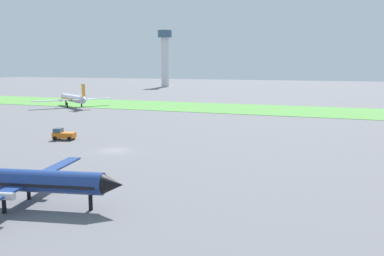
{
  "coord_description": "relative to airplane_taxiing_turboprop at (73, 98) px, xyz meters",
  "views": [
    {
      "loc": [
        33.63,
        -53.68,
        12.52
      ],
      "look_at": [
        9.82,
        6.58,
        3.0
      ],
      "focal_mm": 40.31,
      "sensor_mm": 36.0,
      "label": 1
    }
  ],
  "objects": [
    {
      "name": "ground_plane",
      "position": [
        46.12,
        -52.22,
        -2.65
      ],
      "size": [
        600.0,
        600.0,
        0.0
      ],
      "primitive_type": "plane",
      "color": "slate"
    },
    {
      "name": "grass_taxiway_strip",
      "position": [
        46.12,
        13.97,
        -2.61
      ],
      "size": [
        360.0,
        28.0,
        0.08
      ],
      "primitive_type": "cube",
      "color": "#549342",
      "rests_on": "ground_plane"
    },
    {
      "name": "pushback_tug_midfield",
      "position": [
        33.27,
        -47.37,
        -1.73
      ],
      "size": [
        3.94,
        2.82,
        1.95
      ],
      "rotation": [
        0.0,
        0.0,
        3.41
      ],
      "color": "orange",
      "rests_on": "ground_plane"
    },
    {
      "name": "control_tower",
      "position": [
        -26.25,
        120.2,
        16.43
      ],
      "size": [
        8.0,
        8.0,
        31.89
      ],
      "color": "silver",
      "rests_on": "ground_plane"
    },
    {
      "name": "airplane_taxiing_turboprop",
      "position": [
        0.0,
        0.0,
        0.0
      ],
      "size": [
        18.34,
        20.91,
        7.23
      ],
      "rotation": [
        0.0,
        0.0,
        2.55
      ],
      "color": "silver",
      "rests_on": "ground_plane"
    },
    {
      "name": "airplane_foreground_turboprop",
      "position": [
        52.1,
        -76.95,
        -0.25
      ],
      "size": [
        18.64,
        21.64,
        6.55
      ],
      "rotation": [
        0.0,
        0.0,
        0.21
      ],
      "color": "navy",
      "rests_on": "ground_plane"
    }
  ]
}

